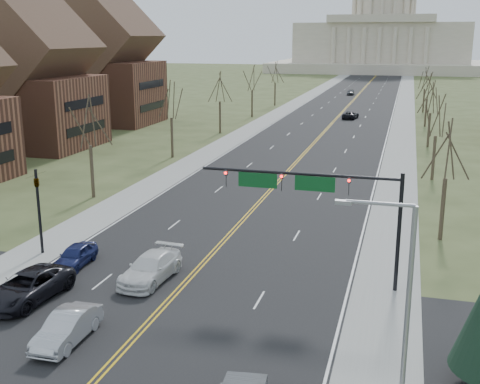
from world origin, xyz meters
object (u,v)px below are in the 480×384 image
Objects in this scene: street_light at (401,305)px; car_far_nb at (350,115)px; car_sb_inner_second at (151,268)px; signal_left at (38,202)px; car_sb_inner_lead at (67,328)px; car_sb_outer_second at (75,256)px; car_sb_outer_lead at (28,287)px; signal_mast at (314,192)px; car_far_sb at (351,92)px.

car_far_nb is at bearing 96.44° from street_light.
car_sb_inner_second is 1.14× the size of car_far_nb.
street_light is at bearing -32.20° from car_sb_inner_second.
signal_left is 14.02m from car_sb_inner_lead.
car_sb_inner_second is 79.89m from car_far_nb.
car_far_nb is at bearing 79.55° from car_sb_outer_second.
car_sb_outer_second is (-0.20, 5.50, -0.13)m from car_sb_outer_lead.
signal_mast reaches higher than car_sb_outer_second.
car_sb_inner_second is at bearing 143.55° from street_light.
signal_left is 123.98m from car_far_sb.
signal_mast reaches higher than car_sb_outer_lead.
signal_mast is at bearing 18.66° from car_sb_inner_second.
car_sb_inner_lead reaches higher than car_far_sb.
car_sb_outer_lead is at bearing 141.31° from car_sb_inner_lead.
car_sb_outer_lead is (-15.22, -7.06, -4.92)m from signal_mast.
street_light is 137.92m from car_far_sb.
car_far_sb is at bearing 85.55° from signal_left.
car_far_sb is (0.31, 126.04, -0.08)m from car_sb_inner_second.
car_far_nb is 46.50m from car_far_sb.
signal_mast is 2.45× the size of car_far_nb.
signal_mast is 2.16× the size of car_sb_inner_second.
car_sb_outer_lead is at bearing 162.57° from street_light.
signal_left is 4.88m from car_sb_outer_second.
street_light is 1.83× the size of car_far_nb.
car_far_sb is (5.90, 130.63, -0.10)m from car_sb_outer_lead.
street_light is 16.59m from car_sb_inner_lead.
signal_mast is 1.34× the size of street_light.
signal_left is 1.00× the size of car_sb_outer_lead.
street_light is at bearing -32.86° from car_sb_outer_second.
car_sb_inner_second is (9.32, -2.48, -2.89)m from signal_left.
signal_left is 0.66× the size of street_light.
car_sb_outer_lead is 5.51m from car_sb_outer_second.
signal_mast reaches higher than car_far_nb.
car_sb_inner_lead is 0.94× the size of car_far_nb.
signal_mast is 19.06m from signal_left.
signal_mast is 2.02× the size of signal_left.
car_sb_outer_lead is (-4.77, 3.71, 0.07)m from car_sb_inner_lead.
car_sb_outer_second is at bearing -174.23° from signal_mast.
car_sb_inner_lead is 0.82× the size of car_sb_inner_second.
signal_left is 1.21× the size of car_far_nb.
signal_mast is 16.30m from car_sb_outer_second.
car_sb_inner_lead is 1.12× the size of car_sb_outer_second.
signal_mast reaches higher than car_sb_inner_second.
street_light is 24.33m from car_sb_outer_second.
car_sb_inner_second is at bearing -165.59° from signal_mast.
car_sb_inner_lead reaches higher than car_far_nb.
car_sb_outer_lead reaches higher than car_sb_inner_lead.
car_sb_inner_second is at bearing 44.87° from car_sb_outer_lead.
car_sb_inner_lead is at bearing -92.16° from car_far_sb.
signal_left is at bearing 123.35° from car_sb_outer_lead.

